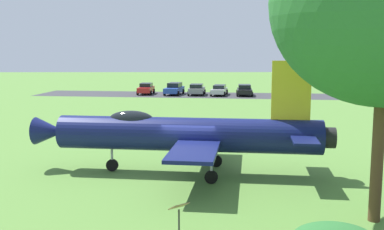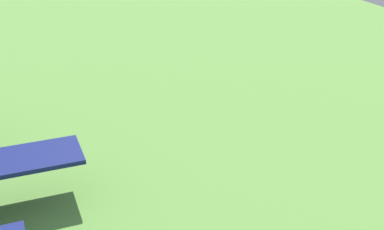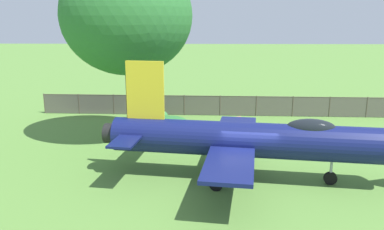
% 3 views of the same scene
% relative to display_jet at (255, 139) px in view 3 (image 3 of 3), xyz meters
% --- Properties ---
extents(ground_plane, '(200.00, 200.00, 0.00)m').
position_rel_display_jet_xyz_m(ground_plane, '(-0.05, -0.35, -1.99)').
color(ground_plane, '#568438').
extents(display_jet, '(9.86, 14.69, 5.51)m').
position_rel_display_jet_xyz_m(display_jet, '(0.00, 0.00, 0.00)').
color(display_jet, '#111951').
rests_on(display_jet, ground_plane).
extents(shade_tree, '(7.06, 7.77, 11.04)m').
position_rel_display_jet_xyz_m(shade_tree, '(-6.35, -6.94, 5.55)').
color(shade_tree, brown).
rests_on(shade_tree, ground_plane).
extents(perimeter_fence, '(1.05, 33.58, 1.60)m').
position_rel_display_jet_xyz_m(perimeter_fence, '(-12.59, 1.74, -1.14)').
color(perimeter_fence, '#4C4238').
rests_on(perimeter_fence, ground_plane).
extents(shrub_near_fence, '(1.71, 1.99, 0.83)m').
position_rel_display_jet_xyz_m(shrub_near_fence, '(-10.96, -5.99, -1.58)').
color(shrub_near_fence, '#387F3D').
rests_on(shrub_near_fence, ground_plane).
extents(shrub_by_tree, '(2.18, 2.55, 0.82)m').
position_rel_display_jet_xyz_m(shrub_by_tree, '(-8.92, -4.70, -1.58)').
color(shrub_by_tree, '#2D7033').
rests_on(shrub_by_tree, ground_plane).
extents(info_plaque, '(0.67, 0.72, 1.14)m').
position_rel_display_jet_xyz_m(info_plaque, '(-7.64, -0.05, -1.14)').
color(info_plaque, '#333333').
rests_on(info_plaque, ground_plane).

